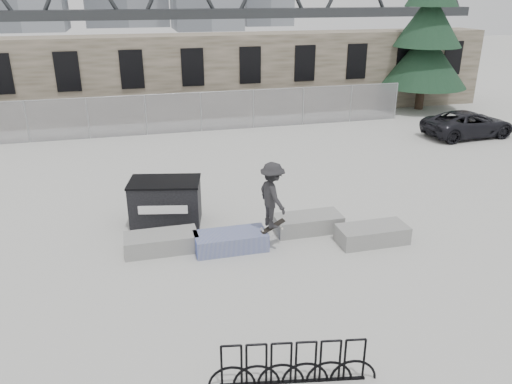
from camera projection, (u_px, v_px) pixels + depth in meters
The scene contains 13 objects.
ground at pixel (267, 240), 14.50m from camera, with size 120.00×120.00×0.00m, color #A4A5A0.
stone_wall at pixel (190, 76), 28.24m from camera, with size 36.00×2.58×4.50m.
chainlink_fence at pixel (201, 111), 25.34m from camera, with size 22.06×0.06×2.02m.
planter_far_left at pixel (161, 241), 13.82m from camera, with size 2.00×0.90×0.50m.
planter_center_left at pixel (231, 240), 13.88m from camera, with size 2.00×0.90×0.50m.
planter_center_right at pixel (308, 222), 14.96m from camera, with size 2.00×0.90×0.50m.
planter_offset at pixel (372, 233), 14.27m from camera, with size 2.00×0.90×0.50m.
dumpster at pixel (166, 202), 15.30m from camera, with size 2.36×1.72×1.40m.
bike_rack at pixel (293, 363), 9.05m from camera, with size 3.10×0.61×0.90m.
spruce_tree at pixel (428, 30), 28.86m from camera, with size 5.12×5.12×11.50m.
truss_bridge at pixel (227, 12), 64.65m from camera, with size 70.00×3.00×9.80m.
suv at pixel (469, 124), 24.57m from camera, with size 2.11×4.58×1.27m, color black.
skateboarder at pixel (272, 195), 13.52m from camera, with size 0.91×1.31×2.06m.
Camera 1 is at (-3.54, -12.44, 6.72)m, focal length 35.00 mm.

